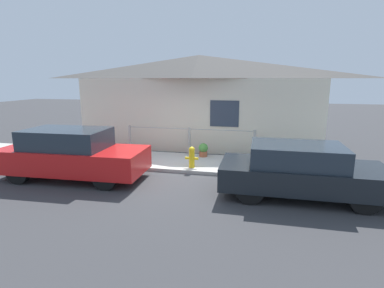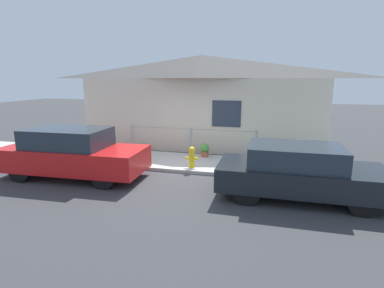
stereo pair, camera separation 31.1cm
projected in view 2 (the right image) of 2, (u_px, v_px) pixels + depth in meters
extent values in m
plane|color=#38383A|center=(175.00, 173.00, 9.50)|extent=(60.00, 60.00, 0.00)
cube|color=#B2AFA8|center=(184.00, 162.00, 10.51)|extent=(24.00, 2.16, 0.11)
cube|color=beige|center=(196.00, 116.00, 11.78)|extent=(9.80, 0.12, 2.94)
cube|color=#2D3847|center=(226.00, 114.00, 11.38)|extent=(1.10, 0.04, 1.00)
pyramid|color=#605B56|center=(202.00, 67.00, 12.35)|extent=(10.20, 2.20, 0.93)
cylinder|color=#999993|center=(132.00, 138.00, 11.85)|extent=(0.10, 0.10, 1.03)
cylinder|color=#999993|center=(191.00, 141.00, 11.27)|extent=(0.10, 0.10, 1.03)
cylinder|color=#999993|center=(256.00, 145.00, 10.68)|extent=(0.10, 0.10, 1.03)
cylinder|color=#999993|center=(191.00, 129.00, 11.17)|extent=(4.80, 0.03, 0.03)
cube|color=red|center=(75.00, 158.00, 8.96)|extent=(4.31, 1.82, 0.68)
cube|color=#232D38|center=(68.00, 138.00, 8.86)|extent=(2.39, 1.55, 0.56)
cylinder|color=black|center=(126.00, 163.00, 9.42)|extent=(0.68, 0.22, 0.68)
cylinder|color=black|center=(103.00, 177.00, 8.06)|extent=(0.68, 0.22, 0.68)
cylinder|color=black|center=(53.00, 158.00, 9.97)|extent=(0.68, 0.22, 0.68)
cylinder|color=black|center=(20.00, 170.00, 8.61)|extent=(0.68, 0.22, 0.68)
cube|color=black|center=(300.00, 177.00, 7.40)|extent=(4.03, 1.73, 0.57)
cube|color=#232D38|center=(295.00, 155.00, 7.32)|extent=(2.22, 1.52, 0.51)
cylinder|color=black|center=(347.00, 179.00, 7.84)|extent=(0.68, 0.20, 0.68)
cylinder|color=black|center=(364.00, 201.00, 6.44)|extent=(0.68, 0.20, 0.68)
cylinder|color=black|center=(251.00, 172.00, 8.45)|extent=(0.68, 0.20, 0.68)
cylinder|color=black|center=(247.00, 191.00, 7.04)|extent=(0.68, 0.20, 0.68)
cylinder|color=yellow|center=(192.00, 159.00, 9.64)|extent=(0.18, 0.18, 0.55)
sphere|color=yellow|center=(192.00, 150.00, 9.57)|extent=(0.19, 0.19, 0.19)
cylinder|color=yellow|center=(188.00, 158.00, 9.66)|extent=(0.16, 0.08, 0.08)
cylinder|color=yellow|center=(196.00, 159.00, 9.60)|extent=(0.16, 0.08, 0.08)
cylinder|color=#9E5638|center=(205.00, 154.00, 11.03)|extent=(0.29, 0.29, 0.20)
sphere|color=#4C8E3D|center=(205.00, 148.00, 10.98)|extent=(0.34, 0.34, 0.34)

